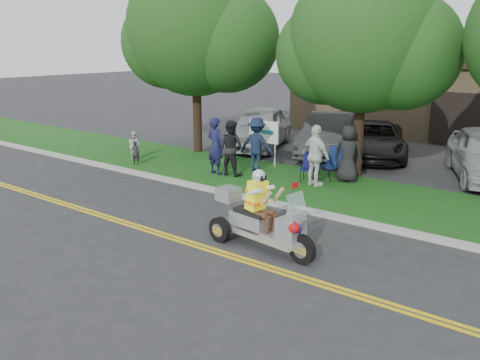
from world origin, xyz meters
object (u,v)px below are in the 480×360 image
Objects in this scene: lawn_chair_b at (310,165)px; parked_car_mid at (374,140)px; trike_scooter at (260,221)px; parked_car_far_left at (259,127)px; spectator_adult_left at (216,146)px; spectator_adult_right at (316,156)px; spectator_adult_mid at (231,148)px; parked_car_left at (330,134)px; lawn_chair_a at (333,161)px.

lawn_chair_b is 5.08m from parked_car_mid.
trike_scooter is at bearing -104.32° from parked_car_mid.
parked_car_far_left is (-4.79, 3.96, 0.26)m from lawn_chair_b.
parked_car_far_left is (-1.76, 5.11, -0.19)m from spectator_adult_left.
spectator_adult_right reaches higher than parked_car_far_left.
spectator_adult_left reaches higher than spectator_adult_mid.
parked_car_left is 1.01× the size of parked_car_mid.
trike_scooter is at bearing 129.67° from spectator_adult_mid.
parked_car_far_left is 4.97m from parked_car_mid.
spectator_adult_mid is (0.49, 0.21, -0.04)m from spectator_adult_left.
parked_car_left is (0.97, 5.35, -0.19)m from spectator_adult_mid.
spectator_adult_left is 0.37× the size of parked_car_far_left.
trike_scooter is 2.96× the size of lawn_chair_b.
trike_scooter is 1.48× the size of spectator_adult_mid.
spectator_adult_mid is (-3.06, -1.51, 0.32)m from lawn_chair_a.
spectator_adult_right reaches higher than spectator_adult_mid.
parked_car_mid is at bearing -108.86° from spectator_adult_left.
parked_car_mid reaches higher than lawn_chair_b.
lawn_chair_a is at bearing -158.36° from spectator_adult_mid.
spectator_adult_mid is at bearing -85.56° from parked_car_far_left.
spectator_adult_mid is at bearing -137.13° from parked_car_mid.
parked_car_left is (3.23, 0.45, -0.03)m from parked_car_far_left.
trike_scooter is 2.54× the size of lawn_chair_a.
lawn_chair_a is 1.16× the size of lawn_chair_b.
lawn_chair_b is 0.50× the size of spectator_adult_mid.
spectator_adult_right is 0.37× the size of parked_car_left.
spectator_adult_right is (2.96, 0.53, 0.03)m from spectator_adult_mid.
parked_car_mid is (4.84, 1.12, -0.18)m from parked_car_far_left.
lawn_chair_b is 0.18× the size of parked_car_mid.
parked_car_far_left is at bearing 169.16° from parked_car_mid.
trike_scooter is 1.42× the size of spectator_adult_left.
trike_scooter is 6.12m from lawn_chair_a.
spectator_adult_mid reaches higher than lawn_chair_b.
spectator_adult_right is 5.22m from parked_car_left.
spectator_adult_left is 1.04× the size of spectator_adult_mid.
trike_scooter is at bearing -75.09° from parked_car_far_left.
lawn_chair_b is at bearing -59.84° from parked_car_far_left.
parked_car_mid is at bearing 111.22° from lawn_chair_a.
lawn_chair_b is at bearing -114.46° from parked_car_mid.
spectator_adult_left is (-3.56, -1.71, 0.36)m from lawn_chair_a.
lawn_chair_a is at bearing -146.84° from spectator_adult_left.
lawn_chair_a is 1.04m from spectator_adult_right.
spectator_adult_mid is at bearing 28.41° from spectator_adult_right.
lawn_chair_b is at bearing -151.81° from spectator_adult_left.
parked_car_mid is (2.59, 6.02, -0.33)m from spectator_adult_mid.
trike_scooter is 0.53× the size of parked_car_left.
parked_car_far_left reaches higher than lawn_chair_a.
parked_car_far_left is at bearing -21.67° from spectator_adult_right.
lawn_chair_b is 0.18× the size of parked_car_far_left.
trike_scooter reaches higher than lawn_chair_b.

